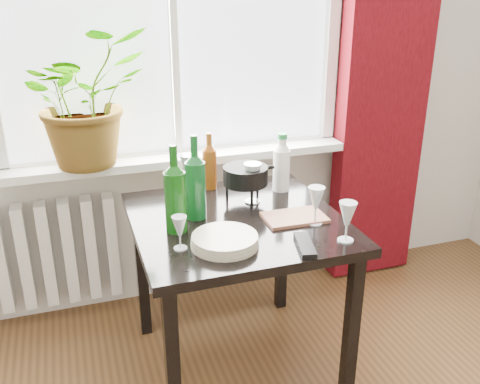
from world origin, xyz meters
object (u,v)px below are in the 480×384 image
object	(u,v)px
wineglass_back_left	(188,172)
plate_stack	(225,241)
wine_bottle_right	(195,177)
cleaning_bottle	(282,162)
wineglass_front_left	(180,233)
tv_remote	(305,245)
bottle_amber	(209,160)
fondue_pot	(245,183)
wineglass_far_right	(347,221)
wineglass_back_center	(252,182)
cutting_board	(294,217)
radiator	(36,256)
table	(237,238)
wineglass_front_right	(316,205)
potted_plant	(85,98)
wine_bottle_left	(175,188)

from	to	relation	value
wineglass_back_left	plate_stack	world-z (taller)	wineglass_back_left
wine_bottle_right	cleaning_bottle	xyz separation A→B (m)	(0.45, 0.17, -0.04)
wineglass_back_left	wineglass_front_left	xyz separation A→B (m)	(-0.16, -0.56, -0.02)
tv_remote	bottle_amber	bearing A→B (deg)	118.21
plate_stack	fondue_pot	distance (m)	0.46
wineglass_far_right	wine_bottle_right	bearing A→B (deg)	141.43
wineglass_back_center	plate_stack	xyz separation A→B (m)	(-0.24, -0.36, -0.07)
fondue_pot	cutting_board	xyz separation A→B (m)	(0.13, -0.26, -0.07)
wineglass_front_left	cutting_board	distance (m)	0.52
radiator	wine_bottle_right	size ratio (longest dim) A/B	2.23
fondue_pot	cleaning_bottle	bearing A→B (deg)	-0.50
radiator	table	bearing A→B (deg)	-36.54
bottle_amber	wineglass_far_right	bearing A→B (deg)	-63.49
wine_bottle_right	wineglass_back_center	size ratio (longest dim) A/B	1.94
wineglass_front_right	potted_plant	bearing A→B (deg)	137.93
wine_bottle_left	radiator	bearing A→B (deg)	131.50
wineglass_front_right	cutting_board	bearing A→B (deg)	130.87
fondue_pot	cutting_board	world-z (taller)	fondue_pot
cleaning_bottle	fondue_pot	distance (m)	0.21
radiator	plate_stack	world-z (taller)	plate_stack
radiator	wineglass_far_right	size ratio (longest dim) A/B	4.92
wineglass_front_right	wineglass_front_left	size ratio (longest dim) A/B	1.22
radiator	cleaning_bottle	distance (m)	1.31
wine_bottle_left	bottle_amber	xyz separation A→B (m)	(0.25, 0.40, -0.04)
wine_bottle_right	tv_remote	distance (m)	0.53
bottle_amber	wineglass_back_left	xyz separation A→B (m)	(-0.10, 0.00, -0.05)
radiator	wineglass_front_right	world-z (taller)	wineglass_front_right
wine_bottle_right	tv_remote	world-z (taller)	wine_bottle_right
wineglass_back_center	bottle_amber	bearing A→B (deg)	120.98
plate_stack	wine_bottle_left	bearing A→B (deg)	127.87
potted_plant	wineglass_back_left	xyz separation A→B (m)	(0.42, -0.22, -0.33)
potted_plant	cutting_board	xyz separation A→B (m)	(0.76, -0.67, -0.41)
table	potted_plant	size ratio (longest dim) A/B	1.35
wine_bottle_right	wineglass_back_left	distance (m)	0.32
cleaning_bottle	wineglass_front_right	size ratio (longest dim) A/B	1.69
cutting_board	wine_bottle_left	bearing A→B (deg)	174.37
wineglass_front_left	tv_remote	world-z (taller)	wineglass_front_left
wineglass_front_left	radiator	bearing A→B (deg)	124.65
tv_remote	cutting_board	world-z (taller)	tv_remote
wineglass_front_left	wine_bottle_left	bearing A→B (deg)	82.59
wine_bottle_left	potted_plant	bearing A→B (deg)	113.75
potted_plant	fondue_pot	distance (m)	0.83
potted_plant	wineglass_back_center	bearing A→B (deg)	-34.33
table	fondue_pot	bearing A→B (deg)	61.14
plate_stack	wineglass_far_right	bearing A→B (deg)	-13.45
wineglass_far_right	fondue_pot	bearing A→B (deg)	114.47
potted_plant	wineglass_far_right	xyz separation A→B (m)	(0.86, -0.91, -0.34)
wine_bottle_right	bottle_amber	bearing A→B (deg)	64.80
radiator	tv_remote	xyz separation A→B (m)	(1.01, -0.96, 0.37)
table	wine_bottle_right	distance (m)	0.32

